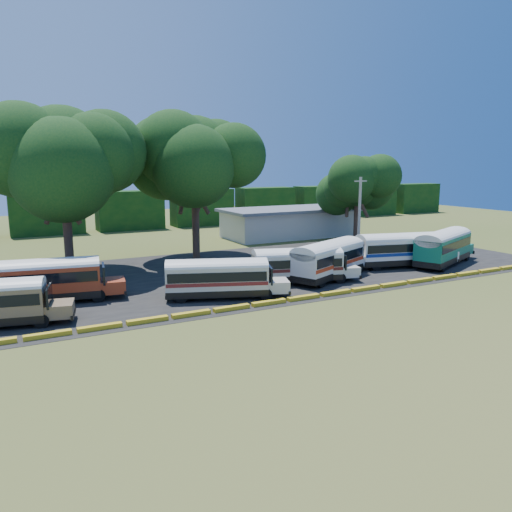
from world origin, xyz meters
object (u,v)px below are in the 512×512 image
tree_west (62,156)px  bus_teal (444,245)px  bus_red (44,278)px  bus_cream_west (219,276)px  bus_white_red (329,258)px

tree_west → bus_teal: bearing=-20.1°
bus_red → bus_cream_west: (11.86, -4.84, -0.17)m
bus_red → bus_white_red: 23.36m
bus_white_red → tree_west: tree_west is taller
bus_teal → bus_white_red: bearing=155.9°
bus_teal → tree_west: bearing=136.9°
bus_red → bus_cream_west: bus_red is taller
bus_white_red → bus_teal: bearing=-25.4°
bus_cream_west → bus_teal: (25.24, 1.21, 0.31)m
bus_teal → tree_west: (-34.20, 12.51, 8.77)m
bus_red → bus_cream_west: size_ratio=1.08×
tree_west → bus_cream_west: bearing=-56.9°
bus_red → bus_white_red: bearing=1.0°
bus_white_red → bus_cream_west: bearing=163.0°
bus_white_red → bus_red: bearing=147.3°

